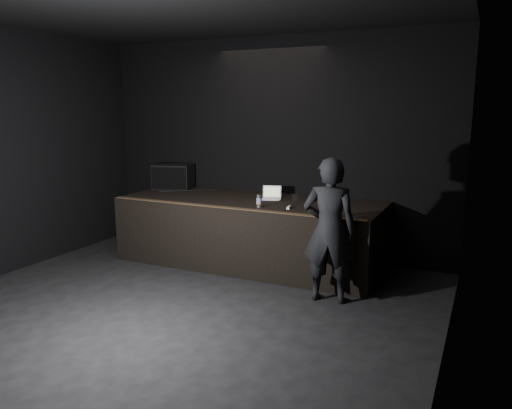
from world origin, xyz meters
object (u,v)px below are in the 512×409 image
object	(u,v)px
beer_can	(259,201)
person	(329,230)
laptop	(272,196)
stage_riser	(250,231)
stage_monitor	(173,177)

from	to	relation	value
beer_can	person	size ratio (longest dim) A/B	0.10
laptop	beer_can	world-z (taller)	laptop
stage_riser	stage_monitor	xyz separation A→B (m)	(-1.67, 0.39, 0.71)
stage_monitor	laptop	bearing A→B (deg)	-19.84
person	stage_monitor	bearing A→B (deg)	-31.37
beer_can	stage_monitor	bearing A→B (deg)	156.84
laptop	stage_monitor	bearing A→B (deg)	156.25
stage_monitor	beer_can	xyz separation A→B (m)	(2.04, -0.87, -0.12)
stage_riser	person	distance (m)	1.88
beer_can	person	world-z (taller)	person
laptop	beer_can	bearing A→B (deg)	-99.61
beer_can	stage_riser	bearing A→B (deg)	127.50
stage_monitor	person	size ratio (longest dim) A/B	0.41
stage_riser	stage_monitor	bearing A→B (deg)	166.98
stage_riser	laptop	world-z (taller)	laptop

